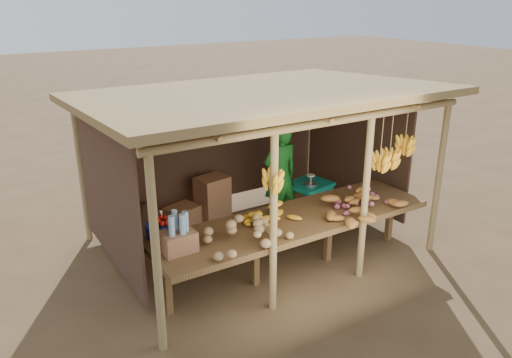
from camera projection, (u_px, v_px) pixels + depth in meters
ground at (256, 244)px, 7.57m from camera, size 60.00×60.00×0.00m
stall_structure at (261, 121)px, 6.88m from camera, size 4.70×3.50×2.43m
counter at (294, 222)px, 6.55m from camera, size 3.90×1.05×0.80m
potato_heap at (245, 230)px, 5.79m from camera, size 1.19×0.88×0.37m
sweet_potato_heap at (365, 199)px, 6.69m from camera, size 1.20×0.81×0.36m
onion_heap at (361, 194)px, 6.85m from camera, size 0.88×0.68×0.35m
banana_pile at (269, 209)px, 6.39m from camera, size 0.68×0.48×0.35m
tomato_basin at (163, 228)px, 6.05m from camera, size 0.43×0.43×0.23m
bottle_box at (178, 236)px, 5.64m from camera, size 0.39×0.31×0.48m
vendor at (280, 175)px, 7.95m from camera, size 0.62×0.41×1.69m
tarp_crate at (309, 199)px, 8.35m from camera, size 0.79×0.71×0.81m
carton_stack at (203, 206)px, 8.06m from camera, size 1.11×0.50×0.78m
burlap_sacks at (134, 221)px, 7.70m from camera, size 0.88×0.46×0.62m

